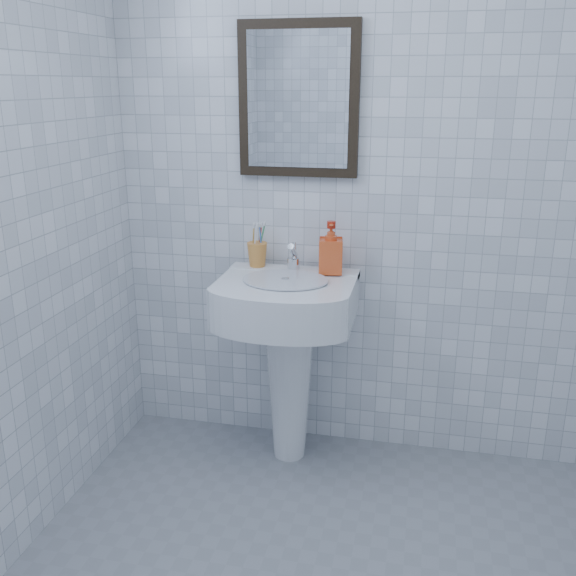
# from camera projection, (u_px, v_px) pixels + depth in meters

# --- Properties ---
(wall_back) EXTENTS (2.20, 0.02, 2.50)m
(wall_back) POSITION_uv_depth(u_px,v_px,m) (369.00, 175.00, 2.67)
(wall_back) COLOR white
(wall_back) RESTS_ON ground
(washbasin) EXTENTS (0.56, 0.41, 0.86)m
(washbasin) POSITION_uv_depth(u_px,v_px,m) (288.00, 338.00, 2.73)
(washbasin) COLOR white
(washbasin) RESTS_ON ground
(faucet) EXTENTS (0.05, 0.11, 0.13)m
(faucet) POSITION_uv_depth(u_px,v_px,m) (293.00, 259.00, 2.73)
(faucet) COLOR silver
(faucet) RESTS_ON washbasin
(toothbrush_cup) EXTENTS (0.09, 0.09, 0.10)m
(toothbrush_cup) POSITION_uv_depth(u_px,v_px,m) (257.00, 254.00, 2.79)
(toothbrush_cup) COLOR orange
(toothbrush_cup) RESTS_ON washbasin
(soap_dispenser) EXTENTS (0.11, 0.11, 0.22)m
(soap_dispenser) POSITION_uv_depth(u_px,v_px,m) (331.00, 248.00, 2.68)
(soap_dispenser) COLOR #E44D16
(soap_dispenser) RESTS_ON washbasin
(wall_mirror) EXTENTS (0.50, 0.04, 0.62)m
(wall_mirror) POSITION_uv_depth(u_px,v_px,m) (298.00, 100.00, 2.62)
(wall_mirror) COLOR black
(wall_mirror) RESTS_ON wall_back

